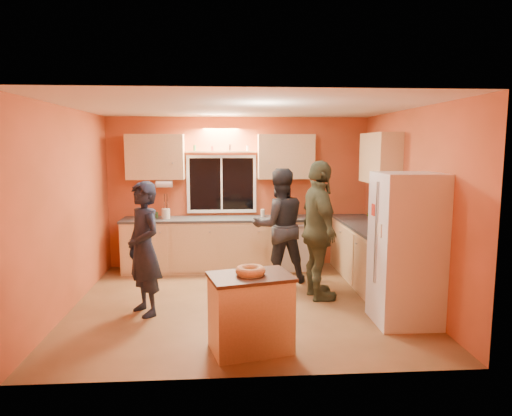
{
  "coord_description": "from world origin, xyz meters",
  "views": [
    {
      "loc": [
        -0.24,
        -5.93,
        2.11
      ],
      "look_at": [
        0.19,
        0.4,
        1.24
      ],
      "focal_mm": 32.0,
      "sensor_mm": 36.0,
      "label": 1
    }
  ],
  "objects": [
    {
      "name": "person_center",
      "position": [
        0.59,
        0.95,
        0.89
      ],
      "size": [
        0.96,
        0.8,
        1.77
      ],
      "primitive_type": "imported",
      "rotation": [
        0.0,
        0.0,
        3.31
      ],
      "color": "black",
      "rests_on": "ground"
    },
    {
      "name": "right_counter",
      "position": [
        1.95,
        0.5,
        0.45
      ],
      "size": [
        0.62,
        1.84,
        0.9
      ],
      "color": "tan",
      "rests_on": "ground"
    },
    {
      "name": "island",
      "position": [
        0.01,
        -1.43,
        0.41
      ],
      "size": [
        0.94,
        0.75,
        0.8
      ],
      "rotation": [
        0.0,
        0.0,
        0.24
      ],
      "color": "tan",
      "rests_on": "ground"
    },
    {
      "name": "ground",
      "position": [
        0.0,
        0.0,
        0.0
      ],
      "size": [
        4.5,
        4.5,
        0.0
      ],
      "primitive_type": "plane",
      "color": "brown",
      "rests_on": "ground"
    },
    {
      "name": "potted_plant",
      "position": [
        1.96,
        0.57,
        1.05
      ],
      "size": [
        0.29,
        0.25,
        0.31
      ],
      "primitive_type": "imported",
      "rotation": [
        0.0,
        0.0,
        0.06
      ],
      "color": "gray",
      "rests_on": "right_counter"
    },
    {
      "name": "bundt_pastry",
      "position": [
        0.01,
        -1.43,
        0.85
      ],
      "size": [
        0.31,
        0.31,
        0.09
      ],
      "primitive_type": "torus",
      "color": "tan",
      "rests_on": "island"
    },
    {
      "name": "refrigerator",
      "position": [
        1.89,
        -0.8,
        0.9
      ],
      "size": [
        0.72,
        0.7,
        1.8
      ],
      "primitive_type": "cube",
      "color": "silver",
      "rests_on": "ground"
    },
    {
      "name": "utensil_crock",
      "position": [
        -1.23,
        1.67,
        0.99
      ],
      "size": [
        0.14,
        0.14,
        0.17
      ],
      "primitive_type": "cylinder",
      "color": "beige",
      "rests_on": "back_counter"
    },
    {
      "name": "red_box",
      "position": [
        1.97,
        0.54,
        0.94
      ],
      "size": [
        0.16,
        0.12,
        0.07
      ],
      "primitive_type": "cube",
      "rotation": [
        0.0,
        0.0,
        0.03
      ],
      "color": "#B52A1B",
      "rests_on": "right_counter"
    },
    {
      "name": "mixing_bowl",
      "position": [
        0.75,
        1.71,
        0.95
      ],
      "size": [
        0.48,
        0.48,
        0.09
      ],
      "primitive_type": "imported",
      "rotation": [
        0.0,
        0.0,
        -0.37
      ],
      "color": "black",
      "rests_on": "back_counter"
    },
    {
      "name": "person_right",
      "position": [
        1.04,
        0.13,
        0.96
      ],
      "size": [
        0.59,
        1.17,
        1.91
      ],
      "primitive_type": "imported",
      "rotation": [
        0.0,
        0.0,
        1.68
      ],
      "color": "#343A25",
      "rests_on": "ground"
    },
    {
      "name": "back_counter",
      "position": [
        0.01,
        1.7,
        0.45
      ],
      "size": [
        4.23,
        0.62,
        0.9
      ],
      "color": "tan",
      "rests_on": "ground"
    },
    {
      "name": "person_left",
      "position": [
        -1.26,
        -0.3,
        0.84
      ],
      "size": [
        0.68,
        0.73,
        1.68
      ],
      "primitive_type": "imported",
      "rotation": [
        0.0,
        0.0,
        -0.95
      ],
      "color": "black",
      "rests_on": "ground"
    },
    {
      "name": "room_shell",
      "position": [
        0.12,
        0.41,
        1.62
      ],
      "size": [
        4.54,
        4.04,
        2.61
      ],
      "color": "#D75F37",
      "rests_on": "ground"
    }
  ]
}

